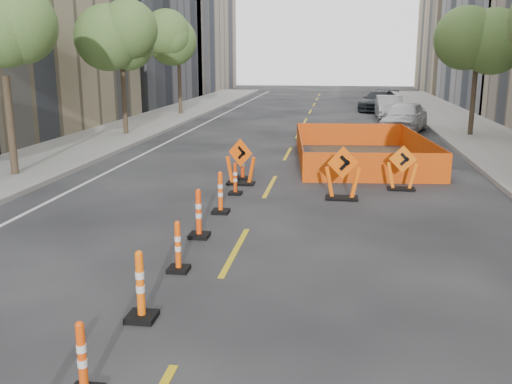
% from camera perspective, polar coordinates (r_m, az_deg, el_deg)
% --- Properties ---
extents(ground_plane, '(140.00, 140.00, 0.00)m').
position_cam_1_polar(ground_plane, '(8.21, -7.21, -15.11)').
color(ground_plane, black).
extents(sidewalk_left, '(4.00, 90.00, 0.15)m').
position_cam_1_polar(sidewalk_left, '(22.23, -21.63, 2.61)').
color(sidewalk_left, gray).
rests_on(sidewalk_left, ground).
extents(bld_left_d, '(12.00, 16.00, 14.00)m').
position_cam_1_polar(bld_left_d, '(49.99, -14.77, 16.63)').
color(bld_left_d, '#4C4C51').
rests_on(bld_left_d, ground).
extents(bld_right_e, '(12.00, 14.00, 16.00)m').
position_cam_1_polar(bld_right_e, '(67.35, 21.97, 16.06)').
color(bld_right_e, tan).
rests_on(bld_right_e, ground).
extents(tree_l_b, '(2.80, 2.80, 5.95)m').
position_cam_1_polar(tree_l_b, '(19.88, -24.12, 14.13)').
color(tree_l_b, '#382B1E').
rests_on(tree_l_b, ground).
extents(tree_l_c, '(2.80, 2.80, 5.95)m').
position_cam_1_polar(tree_l_c, '(28.88, -13.32, 14.38)').
color(tree_l_c, '#382B1E').
rests_on(tree_l_c, ground).
extents(tree_l_d, '(2.80, 2.80, 5.95)m').
position_cam_1_polar(tree_l_d, '(38.37, -7.75, 14.31)').
color(tree_l_d, '#382B1E').
rests_on(tree_l_d, ground).
extents(tree_r_c, '(2.80, 2.80, 5.95)m').
position_cam_1_polar(tree_r_c, '(29.63, 21.33, 13.80)').
color(tree_r_c, '#382B1E').
rests_on(tree_r_c, ground).
extents(channelizer_2, '(0.38, 0.38, 0.96)m').
position_cam_1_polar(channelizer_2, '(7.19, -16.99, -15.71)').
color(channelizer_2, '#EA4609').
rests_on(channelizer_2, ground).
extents(channelizer_3, '(0.44, 0.44, 1.11)m').
position_cam_1_polar(channelizer_3, '(8.84, -11.50, -9.15)').
color(channelizer_3, '#FF610A').
rests_on(channelizer_3, ground).
extents(channelizer_4, '(0.38, 0.38, 0.98)m').
position_cam_1_polar(channelizer_4, '(10.66, -7.82, -5.39)').
color(channelizer_4, '#FF520A').
rests_on(channelizer_4, ground).
extents(channelizer_5, '(0.43, 0.43, 1.10)m').
position_cam_1_polar(channelizer_5, '(12.54, -5.76, -2.14)').
color(channelizer_5, '#FF440A').
rests_on(channelizer_5, ground).
extents(channelizer_6, '(0.43, 0.43, 1.08)m').
position_cam_1_polar(channelizer_6, '(14.44, -3.58, -0.04)').
color(channelizer_6, '#FF500A').
rests_on(channelizer_6, ground).
extents(channelizer_7, '(0.37, 0.37, 0.94)m').
position_cam_1_polar(channelizer_7, '(16.39, -2.09, 1.36)').
color(channelizer_7, red).
rests_on(channelizer_7, ground).
extents(channelizer_8, '(0.43, 0.43, 1.10)m').
position_cam_1_polar(channelizer_8, '(18.35, -1.35, 2.94)').
color(channelizer_8, red).
rests_on(channelizer_8, ground).
extents(chevron_sign_left, '(1.11, 0.92, 1.44)m').
position_cam_1_polar(chevron_sign_left, '(17.62, -1.55, 3.05)').
color(chevron_sign_left, '#FF560A').
rests_on(chevron_sign_left, ground).
extents(chevron_sign_center, '(1.14, 0.90, 1.50)m').
position_cam_1_polar(chevron_sign_center, '(15.94, 8.65, 1.89)').
color(chevron_sign_center, '#FC5B0A').
rests_on(chevron_sign_center, ground).
extents(chevron_sign_right, '(0.94, 0.61, 1.35)m').
position_cam_1_polar(chevron_sign_right, '(17.43, 14.42, 2.35)').
color(chevron_sign_right, orange).
rests_on(chevron_sign_right, ground).
extents(safety_fence, '(5.29, 8.18, 0.97)m').
position_cam_1_polar(safety_fence, '(21.99, 10.39, 4.32)').
color(safety_fence, '#EA520C').
rests_on(safety_fence, ground).
extents(parked_car_near, '(3.16, 5.03, 1.60)m').
position_cam_1_polar(parked_car_near, '(30.65, 14.61, 7.25)').
color(parked_car_near, silver).
rests_on(parked_car_near, ground).
extents(parked_car_mid, '(1.57, 4.40, 1.44)m').
position_cam_1_polar(parked_car_mid, '(37.15, 13.18, 8.24)').
color(parked_car_mid, '#B7B6BC').
rests_on(parked_car_mid, ground).
extents(parked_car_far, '(3.46, 5.33, 1.44)m').
position_cam_1_polar(parked_car_far, '(42.36, 12.19, 8.89)').
color(parked_car_far, black).
rests_on(parked_car_far, ground).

